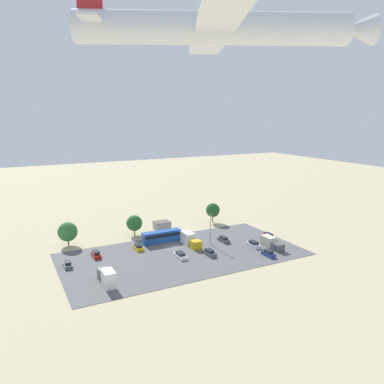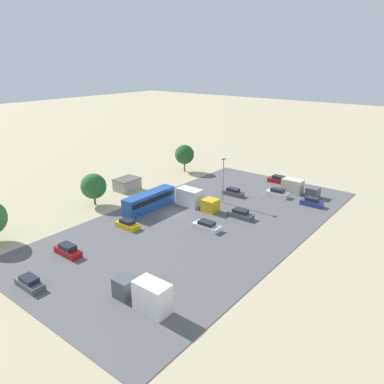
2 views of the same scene
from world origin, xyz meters
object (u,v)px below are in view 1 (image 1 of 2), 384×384
object	(u,v)px
parked_car_3	(268,236)
parked_car_4	(67,265)
bus	(162,236)
parked_car_8	(180,255)
parked_car_2	(138,247)
parked_truck_1	(271,243)
parked_car_5	(269,253)
parked_car_6	(254,244)
parked_truck_2	(107,277)
parked_truck_0	(190,240)
parked_car_1	(96,254)
airplane	(225,28)
parked_car_0	(224,240)
parked_car_7	(209,253)
shed_building	(162,225)

from	to	relation	value
parked_car_3	parked_car_4	xyz separation A→B (m)	(56.57, -5.51, -0.10)
bus	parked_car_8	bearing A→B (deg)	-1.93
parked_car_2	parked_truck_1	size ratio (longest dim) A/B	0.54
parked_car_8	parked_car_5	bearing A→B (deg)	-24.51
parked_car_6	parked_truck_2	xyz separation A→B (m)	(42.32, 4.49, 0.94)
bus	parked_truck_0	size ratio (longest dim) A/B	1.34
parked_car_1	parked_car_3	xyz separation A→B (m)	(-48.93, 8.79, 0.01)
parked_car_2	parked_car_3	bearing A→B (deg)	-13.44
parked_car_4	parked_car_5	bearing A→B (deg)	-19.33
parked_car_5	airplane	world-z (taller)	airplane
parked_car_0	parked_truck_1	world-z (taller)	parked_truck_1
parked_car_7	airplane	size ratio (longest dim) A/B	0.15
parked_car_0	parked_car_4	xyz separation A→B (m)	(43.23, -1.87, -0.05)
shed_building	parked_car_2	bearing A→B (deg)	47.68
parked_car_3	parked_car_6	distance (m)	9.00
parked_truck_2	parked_car_4	bearing A→B (deg)	113.85
parked_car_1	parked_car_7	bearing A→B (deg)	-24.82
parked_car_0	parked_car_6	xyz separation A→B (m)	(-5.16, 7.37, 0.03)
parked_truck_0	parked_truck_1	xyz separation A→B (m)	(-18.91, 12.25, -0.18)
parked_car_4	parked_truck_0	world-z (taller)	parked_truck_0
parked_car_8	bus	bearing A→B (deg)	88.07
parked_car_4	parked_car_8	bearing A→B (deg)	-15.05
parked_car_2	parked_truck_2	bearing A→B (deg)	-127.33
parked_truck_0	parked_truck_1	size ratio (longest dim) A/B	1.11
parked_car_3	parked_car_7	size ratio (longest dim) A/B	1.02
shed_building	parked_car_8	world-z (taller)	shed_building
parked_car_4	parked_truck_1	xyz separation A→B (m)	(-52.36, 11.89, 0.72)
parked_car_8	parked_car_3	bearing A→B (deg)	3.26
parked_car_8	parked_truck_2	distance (m)	21.73
parked_car_6	parked_truck_2	bearing A→B (deg)	6.05
parked_car_2	parked_car_6	xyz separation A→B (m)	(-29.23, 12.67, 0.07)
bus	parked_truck_0	distance (m)	8.58
parked_car_1	parked_car_4	xyz separation A→B (m)	(7.65, 3.28, -0.09)
parked_car_3	parked_car_6	bearing A→B (deg)	-155.52
parked_car_2	parked_truck_1	world-z (taller)	parked_truck_1
parked_car_1	parked_truck_2	world-z (taller)	parked_truck_2
parked_truck_1	shed_building	bearing A→B (deg)	-55.99
parked_car_4	parked_car_6	world-z (taller)	parked_car_6
parked_car_5	airplane	distance (m)	67.51
shed_building	airplane	world-z (taller)	airplane
parked_car_7	parked_truck_1	bearing A→B (deg)	-8.97
parked_truck_0	parked_car_6	bearing A→B (deg)	147.28
parked_car_4	parked_truck_1	size ratio (longest dim) A/B	0.56
parked_car_5	parked_truck_2	distance (m)	41.68
bus	parked_car_3	xyz separation A→B (m)	(-29.35, 11.76, -1.07)
parked_car_3	parked_car_0	bearing A→B (deg)	164.75
shed_building	parked_truck_2	distance (m)	41.04
shed_building	parked_car_5	xyz separation A→B (m)	(-15.35, 34.57, -0.51)
parked_car_3	parked_car_7	xyz separation A→B (m)	(22.26, 3.54, -0.05)
parked_truck_0	parked_car_8	bearing A→B (deg)	48.55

